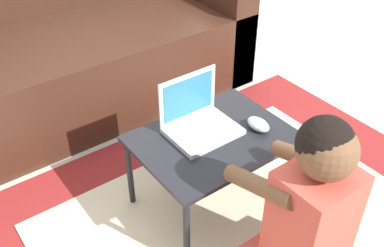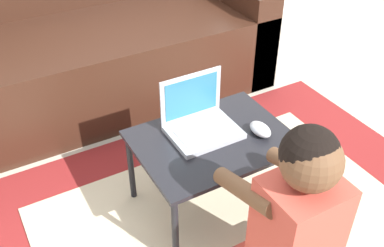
% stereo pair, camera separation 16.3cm
% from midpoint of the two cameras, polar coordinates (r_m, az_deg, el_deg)
% --- Properties ---
extents(ground_plane, '(16.00, 16.00, 0.00)m').
position_cam_midpoint_polar(ground_plane, '(1.86, -3.67, -11.19)').
color(ground_plane, beige).
extents(area_rug, '(1.96, 1.65, 0.01)m').
position_cam_midpoint_polar(area_rug, '(1.77, 4.72, -14.48)').
color(area_rug, maroon).
rests_on(area_rug, ground_plane).
extents(couch, '(2.21, 0.82, 0.86)m').
position_cam_midpoint_polar(couch, '(2.44, -21.76, 7.39)').
color(couch, '#381E14').
rests_on(couch, ground_plane).
extents(laptop_desk, '(0.57, 0.43, 0.34)m').
position_cam_midpoint_polar(laptop_desk, '(1.69, -0.08, -2.80)').
color(laptop_desk, black).
rests_on(laptop_desk, ground_plane).
extents(laptop, '(0.25, 0.20, 0.21)m').
position_cam_midpoint_polar(laptop, '(1.68, -1.83, 0.00)').
color(laptop, '#B7BCC6').
rests_on(laptop, laptop_desk).
extents(computer_mouse, '(0.06, 0.10, 0.04)m').
position_cam_midpoint_polar(computer_mouse, '(1.70, 5.71, -0.21)').
color(computer_mouse, silver).
rests_on(computer_mouse, laptop_desk).
extents(person_seated, '(0.30, 0.42, 0.70)m').
position_cam_midpoint_polar(person_seated, '(1.43, 11.42, -12.38)').
color(person_seated, '#CC4C3D').
rests_on(person_seated, ground_plane).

